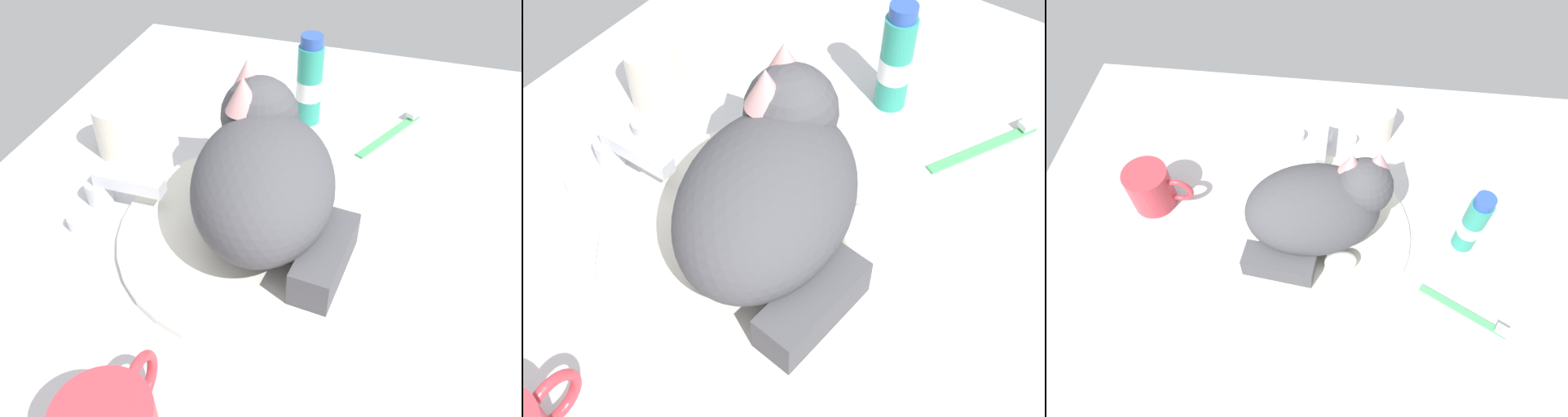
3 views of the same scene
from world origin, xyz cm
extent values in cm
cube|color=silver|center=(0.00, 0.00, -1.50)|extent=(110.00, 82.50, 3.00)
cylinder|color=white|center=(0.00, 0.00, 0.51)|extent=(35.93, 35.93, 1.03)
cylinder|color=silver|center=(0.00, 22.74, 1.57)|extent=(3.60, 3.60, 3.15)
cube|color=silver|center=(0.00, 17.99, 4.15)|extent=(2.00, 9.50, 2.00)
cylinder|color=silver|center=(-5.50, 22.74, 0.90)|extent=(2.80, 2.80, 1.80)
cylinder|color=silver|center=(5.50, 22.74, 0.90)|extent=(2.80, 2.80, 1.80)
ellipsoid|color=#4C4C51|center=(0.00, 0.00, 8.06)|extent=(26.22, 21.07, 14.06)
sphere|color=#4C4C51|center=(8.32, 2.99, 11.93)|extent=(11.54, 11.54, 9.78)
ellipsoid|color=white|center=(6.41, 2.59, 9.82)|extent=(7.31, 6.55, 5.38)
cone|color=#DB9E9E|center=(5.82, 4.22, 16.08)|extent=(5.19, 5.19, 4.40)
cone|color=#DB9E9E|center=(10.13, 5.11, 16.08)|extent=(5.19, 5.19, 4.40)
cube|color=#4C4C51|center=(-4.77, -8.66, 3.33)|extent=(12.64, 5.85, 4.59)
ellipsoid|color=white|center=(5.60, -6.96, 3.10)|extent=(6.21, 4.65, 4.13)
cylinder|color=#C63842|center=(-30.85, 3.70, 4.40)|extent=(8.20, 8.20, 8.80)
torus|color=#C63842|center=(-25.55, 3.70, 4.40)|extent=(5.93, 1.00, 5.93)
cylinder|color=silver|center=(11.00, 25.62, 3.81)|extent=(6.36, 6.36, 7.63)
cylinder|color=teal|center=(27.50, 0.89, 6.30)|extent=(3.94, 3.94, 12.60)
cylinder|color=white|center=(27.50, 0.89, 5.67)|extent=(4.01, 4.01, 3.15)
cylinder|color=#2D51AD|center=(27.50, 0.89, 13.50)|extent=(3.35, 3.35, 1.80)
cube|color=#4CB266|center=(26.66, -12.39, 0.40)|extent=(14.39, 8.22, 0.80)
cube|color=white|center=(32.60, -15.46, 1.20)|extent=(2.62, 2.29, 0.80)
camera|label=1|loc=(-47.20, -14.15, 48.13)|focal=37.69mm
camera|label=2|loc=(-33.52, -25.53, 58.55)|focal=46.69mm
camera|label=3|loc=(3.93, -43.32, 75.06)|focal=32.09mm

